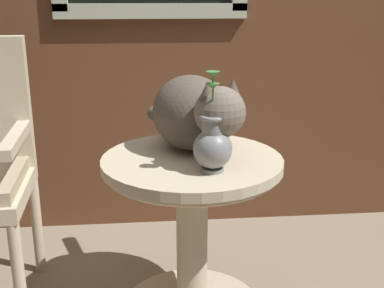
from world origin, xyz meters
name	(u,v)px	position (x,y,z in m)	size (l,w,h in m)	color
wicker_side_table	(192,214)	(0.10, 0.06, 0.42)	(0.64, 0.64, 0.64)	beige
cat	(195,113)	(0.11, 0.13, 0.78)	(0.37, 0.64, 0.29)	brown
pewter_vase_with_ivy	(213,144)	(0.15, -0.08, 0.73)	(0.13, 0.13, 0.33)	gray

